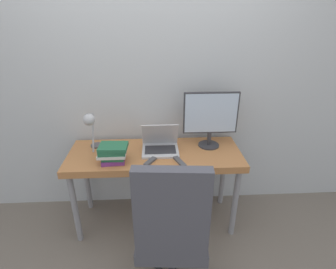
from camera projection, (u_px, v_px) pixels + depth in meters
ground_plane at (157, 241)px, 2.32m from camera, size 12.00×12.00×0.00m
wall_back at (153, 79)px, 2.33m from camera, size 8.00×0.05×2.60m
desk at (155, 160)px, 2.29m from camera, size 1.48×0.55×0.74m
laptop at (160, 145)px, 2.27m from camera, size 0.31×0.26×0.25m
monitor at (211, 116)px, 2.25m from camera, size 0.47×0.19×0.50m
desk_lamp at (91, 125)px, 2.15m from camera, size 0.10×0.24×0.36m
office_chair at (172, 227)px, 1.64m from camera, size 0.59×0.61×1.12m
book_stack at (113, 153)px, 2.07m from camera, size 0.24×0.19×0.15m
tv_remote at (180, 162)px, 2.09m from camera, size 0.10×0.16×0.02m
media_remote at (150, 162)px, 2.10m from camera, size 0.11×0.14×0.02m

